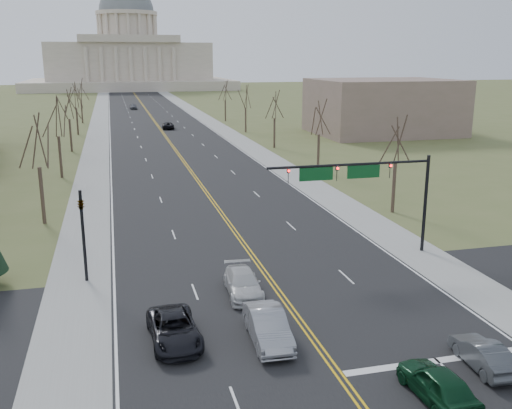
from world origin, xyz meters
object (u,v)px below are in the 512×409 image
car_nb_outer_lead (483,354)px  car_far_sb (133,107)px  car_sb_inner_lead (268,327)px  car_far_nb (168,125)px  car_sb_outer_lead (174,329)px  car_nb_inner_lead (438,384)px  car_sb_inner_second (243,283)px  signal_left (83,226)px  signal_mast (362,179)px

car_nb_outer_lead → car_far_sb: bearing=-82.4°
car_sb_inner_lead → car_far_nb: car_sb_inner_lead is taller
car_nb_outer_lead → car_sb_outer_lead: 14.83m
car_nb_inner_lead → car_sb_outer_lead: car_nb_inner_lead is taller
car_nb_inner_lead → car_far_nb: (-1.65, 96.83, -0.07)m
car_sb_outer_lead → car_sb_inner_second: 6.86m
signal_left → car_nb_inner_lead: size_ratio=1.36×
car_far_nb → car_far_sb: size_ratio=1.09×
car_far_nb → car_nb_outer_lead: bearing=96.6°
car_nb_inner_lead → car_far_nb: car_nb_inner_lead is taller
car_sb_inner_second → car_far_nb: size_ratio=0.99×
car_far_sb → car_nb_inner_lead: bearing=-90.4°
signal_mast → car_sb_inner_second: 11.81m
car_sb_outer_lead → car_far_nb: (8.50, 89.08, -0.03)m
signal_mast → car_sb_inner_lead: signal_mast is taller
car_nb_outer_lead → car_sb_inner_second: 14.08m
car_sb_inner_lead → car_sb_inner_second: car_sb_inner_lead is taller
signal_left → car_nb_inner_lead: bearing=-49.6°
car_nb_outer_lead → car_sb_outer_lead: bearing=-20.0°
car_sb_outer_lead → signal_left: bearing=112.9°
signal_mast → car_sb_inner_lead: (-9.76, -10.67, -4.93)m
car_far_nb → car_far_sb: 46.73m
signal_mast → car_far_sb: bearing=94.9°
car_nb_outer_lead → car_sb_inner_lead: (-9.00, 4.83, 0.15)m
car_far_nb → car_nb_inner_lead: bearing=94.5°
signal_left → car_nb_inner_lead: signal_left is taller
car_nb_outer_lead → car_sb_inner_second: (-8.89, 10.92, 0.04)m
car_sb_outer_lead → car_far_nb: bearing=81.8°
signal_left → car_sb_inner_lead: bearing=-49.3°
car_nb_inner_lead → car_far_sb: size_ratio=0.98×
car_nb_inner_lead → signal_left: bearing=-51.8°
signal_mast → car_sb_outer_lead: bearing=-146.3°
car_nb_inner_lead → car_sb_inner_lead: size_ratio=0.89×
car_far_nb → car_sb_outer_lead: bearing=88.1°
car_sb_outer_lead → car_far_nb: 89.48m
signal_left → car_far_nb: 80.62m
car_nb_outer_lead → signal_left: bearing=-36.9°
car_sb_inner_second → car_far_nb: 84.17m
car_sb_inner_second → car_far_nb: car_sb_inner_second is taller
signal_left → car_sb_inner_second: size_ratio=1.23×
signal_mast → car_far_nb: bearing=94.2°
signal_left → car_far_sb: size_ratio=1.34×
car_nb_inner_lead → car_far_nb: bearing=-91.1°
car_nb_inner_lead → car_sb_inner_lead: bearing=-52.3°
signal_mast → car_far_sb: size_ratio=2.70×
car_sb_outer_lead → car_sb_inner_lead: bearing=-16.2°
signal_mast → car_sb_inner_lead: 15.28m
car_nb_outer_lead → car_sb_inner_lead: 10.21m
car_nb_inner_lead → car_nb_outer_lead: bearing=-154.2°
car_nb_inner_lead → car_sb_inner_second: 13.86m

